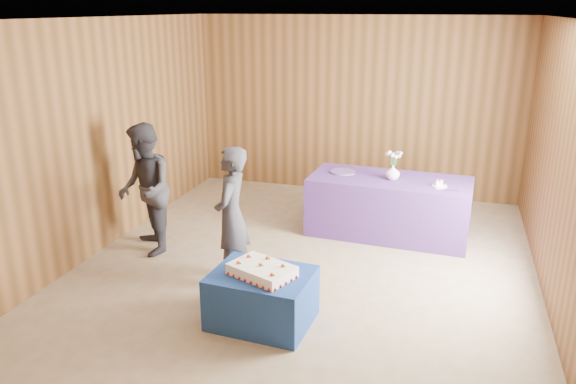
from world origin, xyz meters
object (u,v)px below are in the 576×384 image
at_px(serving_table, 389,206).
at_px(guest_right, 145,190).
at_px(cake_table, 262,298).
at_px(guest_left, 231,216).
at_px(sheet_cake, 262,270).
at_px(vase, 393,172).

xyz_separation_m(serving_table, guest_right, (-2.68, -1.37, 0.40)).
distance_m(cake_table, guest_left, 1.04).
xyz_separation_m(sheet_cake, guest_right, (-1.84, 1.16, 0.23)).
bearing_deg(vase, serving_table, 131.83).
distance_m(serving_table, guest_left, 2.32).
distance_m(sheet_cake, guest_right, 2.19).
relative_size(serving_table, guest_right, 1.28).
height_order(serving_table, sheet_cake, serving_table).
distance_m(sheet_cake, guest_left, 0.97).
height_order(cake_table, guest_right, guest_right).
bearing_deg(cake_table, serving_table, 75.07).
xyz_separation_m(cake_table, guest_right, (-1.83, 1.13, 0.53)).
height_order(cake_table, sheet_cake, sheet_cake).
xyz_separation_m(serving_table, guest_left, (-1.43, -1.79, 0.36)).
bearing_deg(sheet_cake, serving_table, 93.80).
distance_m(serving_table, guest_right, 3.04).
height_order(cake_table, guest_left, guest_left).
xyz_separation_m(vase, guest_left, (-1.46, -1.76, -0.10)).
bearing_deg(vase, cake_table, -109.63).
height_order(sheet_cake, vase, vase).
height_order(cake_table, serving_table, serving_table).
xyz_separation_m(sheet_cake, guest_left, (-0.59, 0.75, 0.19)).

